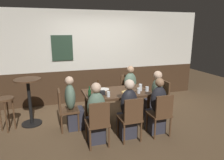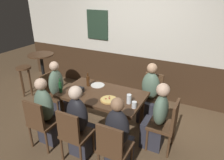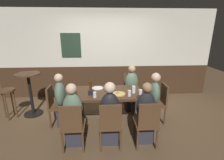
{
  "view_description": "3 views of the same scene",
  "coord_description": "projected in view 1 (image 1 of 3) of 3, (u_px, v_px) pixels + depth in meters",
  "views": [
    {
      "loc": [
        -1.41,
        -4.08,
        2.09
      ],
      "look_at": [
        -0.13,
        -0.09,
        1.04
      ],
      "focal_mm": 32.57,
      "sensor_mm": 36.0,
      "label": 1
    },
    {
      "loc": [
        1.58,
        -2.72,
        2.4
      ],
      "look_at": [
        0.23,
        -0.07,
        1.07
      ],
      "focal_mm": 33.13,
      "sensor_mm": 36.0,
      "label": 2
    },
    {
      "loc": [
        -0.12,
        -3.29,
        2.01
      ],
      "look_at": [
        0.09,
        0.08,
        0.98
      ],
      "focal_mm": 26.31,
      "sensor_mm": 36.0,
      "label": 3
    }
  ],
  "objects": [
    {
      "name": "ground_plane",
      "position": [
        116.0,
        122.0,
        4.69
      ],
      "size": [
        12.0,
        12.0,
        0.0
      ],
      "primitive_type": "plane",
      "color": "brown"
    },
    {
      "name": "wall_back",
      "position": [
        98.0,
        57.0,
        5.9
      ],
      "size": [
        6.4,
        0.13,
        2.6
      ],
      "color": "#3D2819",
      "rests_on": "ground_plane"
    },
    {
      "name": "dining_table",
      "position": [
        116.0,
        95.0,
        4.53
      ],
      "size": [
        1.44,
        0.85,
        0.74
      ],
      "color": "#472D1C",
      "rests_on": "ground_plane"
    },
    {
      "name": "chair_right_far",
      "position": [
        128.0,
        89.0,
        5.54
      ],
      "size": [
        0.4,
        0.4,
        0.88
      ],
      "color": "#513521",
      "rests_on": "ground_plane"
    },
    {
      "name": "chair_mid_near",
      "position": [
        131.0,
        117.0,
        3.79
      ],
      "size": [
        0.4,
        0.4,
        0.88
      ],
      "color": "#513521",
      "rests_on": "ground_plane"
    },
    {
      "name": "chair_head_west",
      "position": [
        65.0,
        108.0,
        4.23
      ],
      "size": [
        0.4,
        0.4,
        0.88
      ],
      "color": "#513521",
      "rests_on": "ground_plane"
    },
    {
      "name": "chair_left_near",
      "position": [
        98.0,
        121.0,
        3.6
      ],
      "size": [
        0.4,
        0.4,
        0.88
      ],
      "color": "#513521",
      "rests_on": "ground_plane"
    },
    {
      "name": "chair_head_east",
      "position": [
        161.0,
        97.0,
        4.91
      ],
      "size": [
        0.4,
        0.4,
        0.88
      ],
      "color": "#513521",
      "rests_on": "ground_plane"
    },
    {
      "name": "chair_right_near",
      "position": [
        161.0,
        113.0,
        3.98
      ],
      "size": [
        0.4,
        0.4,
        0.88
      ],
      "color": "#513521",
      "rests_on": "ground_plane"
    },
    {
      "name": "person_right_far",
      "position": [
        131.0,
        91.0,
        5.39
      ],
      "size": [
        0.34,
        0.37,
        1.16
      ],
      "color": "#2D2D38",
      "rests_on": "ground_plane"
    },
    {
      "name": "person_mid_near",
      "position": [
        128.0,
        113.0,
        3.94
      ],
      "size": [
        0.34,
        0.37,
        1.19
      ],
      "color": "#2D2D38",
      "rests_on": "ground_plane"
    },
    {
      "name": "person_head_west",
      "position": [
        73.0,
        107.0,
        4.28
      ],
      "size": [
        0.37,
        0.34,
        1.16
      ],
      "color": "#2D2D38",
      "rests_on": "ground_plane"
    },
    {
      "name": "person_left_near",
      "position": [
        96.0,
        118.0,
        3.75
      ],
      "size": [
        0.34,
        0.37,
        1.18
      ],
      "color": "#2D2D38",
      "rests_on": "ground_plane"
    },
    {
      "name": "person_head_east",
      "position": [
        155.0,
        98.0,
        4.86
      ],
      "size": [
        0.37,
        0.34,
        1.14
      ],
      "color": "#2D2D38",
      "rests_on": "ground_plane"
    },
    {
      "name": "person_right_near",
      "position": [
        157.0,
        110.0,
        4.13
      ],
      "size": [
        0.34,
        0.37,
        1.17
      ],
      "color": "#2D2D38",
      "rests_on": "ground_plane"
    },
    {
      "name": "pizza",
      "position": [
        128.0,
        92.0,
        4.43
      ],
      "size": [
        0.28,
        0.28,
        0.03
      ],
      "color": "tan",
      "rests_on": "dining_table"
    },
    {
      "name": "pint_glass_stout",
      "position": [
        108.0,
        94.0,
        4.15
      ],
      "size": [
        0.07,
        0.07,
        0.11
      ],
      "color": "silver",
      "rests_on": "dining_table"
    },
    {
      "name": "tumbler_short",
      "position": [
        140.0,
        88.0,
        4.57
      ],
      "size": [
        0.08,
        0.08,
        0.15
      ],
      "color": "silver",
      "rests_on": "dining_table"
    },
    {
      "name": "pint_glass_pale",
      "position": [
        147.0,
        89.0,
        4.52
      ],
      "size": [
        0.07,
        0.07,
        0.1
      ],
      "color": "silver",
      "rests_on": "dining_table"
    },
    {
      "name": "pint_glass_amber",
      "position": [
        139.0,
        91.0,
        4.38
      ],
      "size": [
        0.07,
        0.07,
        0.12
      ],
      "color": "silver",
      "rests_on": "dining_table"
    },
    {
      "name": "beer_bottle_green",
      "position": [
        90.0,
        94.0,
        4.03
      ],
      "size": [
        0.06,
        0.06,
        0.26
      ],
      "color": "#194723",
      "rests_on": "dining_table"
    },
    {
      "name": "beer_bottle_brown",
      "position": [
        98.0,
        87.0,
        4.51
      ],
      "size": [
        0.06,
        0.06,
        0.26
      ],
      "color": "#42230F",
      "rests_on": "dining_table"
    },
    {
      "name": "plate_white_large",
      "position": [
        104.0,
        89.0,
        4.66
      ],
      "size": [
        0.25,
        0.25,
        0.01
      ],
      "primitive_type": "cylinder",
      "color": "white",
      "rests_on": "dining_table"
    },
    {
      "name": "condiment_caddy",
      "position": [
        102.0,
        93.0,
        4.28
      ],
      "size": [
        0.11,
        0.09,
        0.09
      ],
      "primitive_type": "cube",
      "color": "black",
      "rests_on": "dining_table"
    },
    {
      "name": "side_bar_table",
      "position": [
        29.0,
        98.0,
        4.45
      ],
      "size": [
        0.56,
        0.56,
        1.05
      ],
      "color": "black",
      "rests_on": "ground_plane"
    },
    {
      "name": "bar_stool",
      "position": [
        6.0,
        105.0,
        4.19
      ],
      "size": [
        0.34,
        0.34,
        0.72
      ],
      "color": "#513521",
      "rests_on": "ground_plane"
    }
  ]
}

